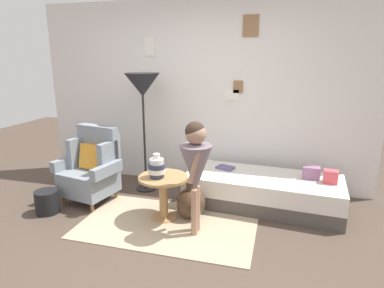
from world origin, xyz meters
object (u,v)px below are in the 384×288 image
(daybed, at_px, (262,191))
(side_table, at_px, (163,188))
(vase_striped, at_px, (157,168))
(floor_lamp, at_px, (142,88))
(armchair, at_px, (92,168))
(book_on_daybed, at_px, (225,168))
(person_child, at_px, (196,163))
(demijohn_near, at_px, (190,203))
(magazine_basket, at_px, (47,202))

(daybed, height_order, side_table, side_table)
(vase_striped, height_order, floor_lamp, floor_lamp)
(daybed, xyz_separation_m, vase_striped, (-1.14, -0.69, 0.43))
(armchair, relative_size, book_on_daybed, 4.41)
(floor_lamp, bearing_deg, person_child, -44.74)
(person_child, height_order, book_on_daybed, person_child)
(book_on_daybed, bearing_deg, side_table, -126.45)
(vase_striped, xyz_separation_m, book_on_daybed, (0.64, 0.84, -0.22))
(side_table, height_order, person_child, person_child)
(person_child, bearing_deg, side_table, 153.03)
(side_table, height_order, vase_striped, vase_striped)
(daybed, relative_size, side_table, 3.47)
(armchair, xyz_separation_m, book_on_daybed, (1.66, 0.54, -0.02))
(side_table, xyz_separation_m, floor_lamp, (-0.55, 0.76, 1.06))
(daybed, distance_m, person_child, 1.23)
(floor_lamp, relative_size, book_on_daybed, 7.42)
(demijohn_near, xyz_separation_m, magazine_basket, (-1.70, -0.35, -0.04))
(book_on_daybed, bearing_deg, demijohn_near, -113.18)
(daybed, distance_m, magazine_basket, 2.65)
(vase_striped, bearing_deg, armchair, 163.79)
(floor_lamp, bearing_deg, book_on_daybed, 1.59)
(daybed, distance_m, vase_striped, 1.40)
(vase_striped, relative_size, person_child, 0.23)
(demijohn_near, bearing_deg, daybed, 34.02)
(book_on_daybed, distance_m, magazine_basket, 2.26)
(daybed, height_order, vase_striped, vase_striped)
(vase_striped, distance_m, floor_lamp, 1.24)
(armchair, relative_size, daybed, 0.50)
(daybed, xyz_separation_m, book_on_daybed, (-0.50, 0.14, 0.22))
(vase_striped, distance_m, book_on_daybed, 1.07)
(daybed, bearing_deg, book_on_daybed, 164.05)
(floor_lamp, bearing_deg, armchair, -136.25)
(daybed, xyz_separation_m, magazine_basket, (-2.49, -0.89, -0.06))
(armchair, relative_size, vase_striped, 3.47)
(magazine_basket, bearing_deg, daybed, 19.61)
(side_table, distance_m, floor_lamp, 1.41)
(person_child, bearing_deg, daybed, 53.69)
(floor_lamp, xyz_separation_m, demijohn_near, (0.84, -0.65, -1.25))
(demijohn_near, relative_size, magazine_basket, 1.57)
(daybed, height_order, book_on_daybed, book_on_daybed)
(armchair, relative_size, magazine_basket, 3.46)
(floor_lamp, distance_m, magazine_basket, 1.85)
(side_table, height_order, demijohn_near, side_table)
(vase_striped, bearing_deg, side_table, 40.56)
(magazine_basket, bearing_deg, floor_lamp, 49.31)
(person_child, bearing_deg, book_on_daybed, 82.21)
(armchair, distance_m, vase_striped, 1.08)
(armchair, relative_size, side_table, 1.72)
(book_on_daybed, xyz_separation_m, magazine_basket, (-1.99, -1.03, -0.28))
(daybed, distance_m, floor_lamp, 2.05)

